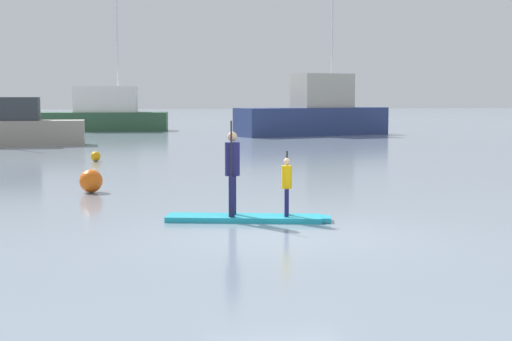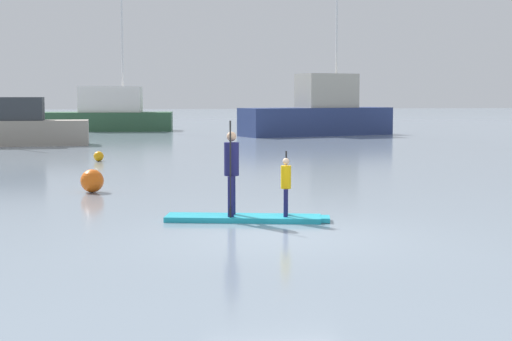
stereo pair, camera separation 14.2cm
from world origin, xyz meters
name	(u,v)px [view 2 (the right image)]	position (x,y,z in m)	size (l,w,h in m)	color
ground_plane	(280,234)	(0.00, 0.00, 0.00)	(240.00, 240.00, 0.00)	gray
paddleboard_near	(247,218)	(-0.34, 1.49, 0.05)	(3.17, 1.37, 0.10)	#1E9EB2
paddler_adult	(232,168)	(-0.63, 1.55, 1.02)	(0.34, 0.50, 1.82)	#19194C
paddler_child_solo	(286,183)	(0.38, 1.32, 0.72)	(0.24, 0.39, 1.23)	#19194C
fishing_boat_white_large	(1,127)	(-8.18, 25.36, 0.89)	(8.19, 1.95, 5.73)	#9E9384
fishing_boat_green_midground	(105,114)	(-3.58, 40.16, 1.11)	(9.50, 3.84, 9.25)	#2D5638
motor_boat_small_navy	(319,113)	(9.07, 32.12, 1.31)	(9.65, 5.05, 10.11)	navy
mooring_buoy_near	(92,181)	(-3.39, 6.47, 0.29)	(0.57, 0.57, 0.57)	orange
mooring_buoy_far	(99,156)	(-3.45, 15.68, 0.18)	(0.36, 0.36, 0.36)	orange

